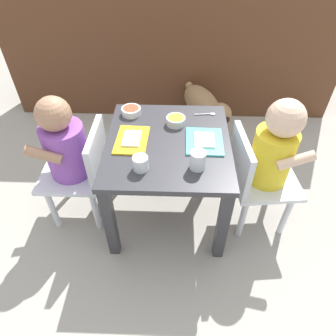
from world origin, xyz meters
The scene contains 13 objects.
ground_plane centered at (0.00, 0.00, 0.00)m, with size 7.00×7.00×0.00m, color #9E998E.
kitchen_cabinet_back centered at (0.00, 1.02, 0.47)m, with size 2.16×0.32×0.95m, color #56331E.
dining_table centered at (0.00, 0.00, 0.36)m, with size 0.52×0.57×0.44m.
seated_child_left centered at (-0.42, -0.03, 0.41)m, with size 0.28×0.28×0.65m.
seated_child_right centered at (0.42, -0.04, 0.42)m, with size 0.31×0.31×0.67m.
dog centered at (0.21, 0.64, 0.22)m, with size 0.31×0.46×0.33m.
food_tray_left centered at (-0.15, 0.00, 0.45)m, with size 0.14×0.20×0.02m.
food_tray_right centered at (0.15, 0.00, 0.45)m, with size 0.16×0.18×0.02m.
water_cup_left centered at (0.12, -0.16, 0.47)m, with size 0.06×0.06×0.07m.
water_cup_right centered at (-0.10, -0.17, 0.46)m, with size 0.06×0.06×0.06m.
cereal_bowl_right_side centered at (-0.18, 0.20, 0.46)m, with size 0.09×0.09×0.03m.
veggie_bowl_near centered at (0.03, 0.13, 0.46)m, with size 0.09×0.09×0.04m.
spoon_by_left_tray centered at (0.18, 0.21, 0.44)m, with size 0.10×0.02×0.01m.
Camera 1 is at (0.03, -1.01, 1.24)m, focal length 32.58 mm.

